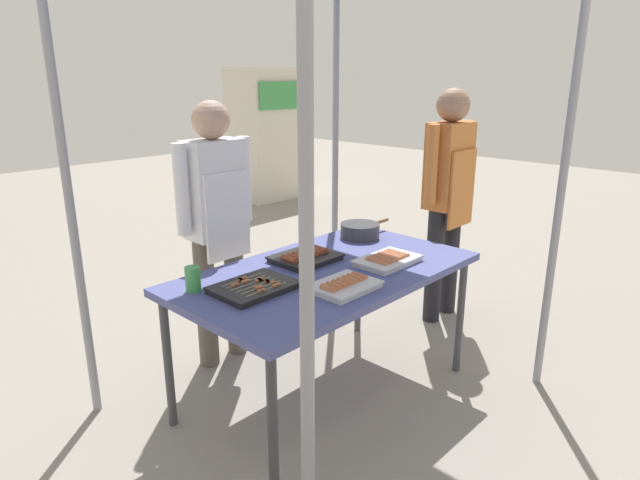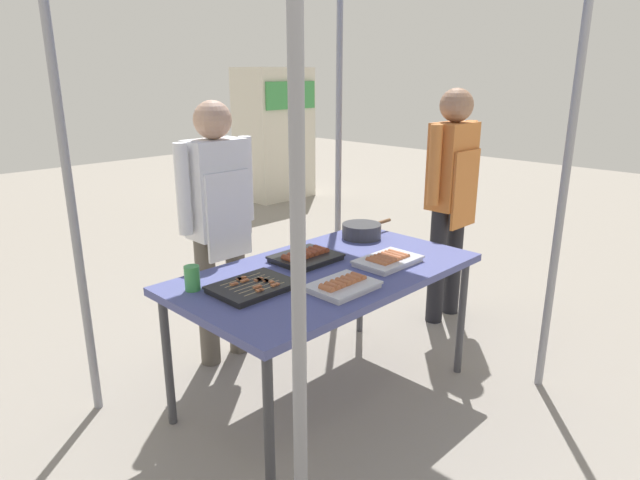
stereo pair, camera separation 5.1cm
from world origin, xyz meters
name	(u,v)px [view 2 (the right image)]	position (x,y,z in m)	size (l,w,h in m)	color
ground_plane	(326,395)	(0.00, 0.00, 0.00)	(18.00, 18.00, 0.00)	gray
stall_table	(327,279)	(0.00, 0.00, 0.70)	(1.60, 0.90, 0.75)	#4C518C
tray_grilled_sausages	(306,257)	(0.02, 0.18, 0.77)	(0.34, 0.28, 0.06)	black
tray_meat_skewers	(253,287)	(-0.45, 0.05, 0.77)	(0.37, 0.28, 0.04)	black
tray_pork_links	(388,260)	(0.29, -0.17, 0.77)	(0.35, 0.23, 0.05)	silver
tray_spring_rolls	(343,286)	(-0.15, -0.25, 0.77)	(0.32, 0.24, 0.05)	silver
cooking_wok	(362,230)	(0.57, 0.25, 0.80)	(0.40, 0.24, 0.09)	#38383A
drink_cup_near_edge	(192,278)	(-0.65, 0.26, 0.81)	(0.07, 0.07, 0.12)	#3F994C
vendor_woman	(218,213)	(-0.13, 0.76, 0.94)	(0.52, 0.23, 1.59)	#595147
customer_nearby	(451,187)	(1.36, 0.11, 0.97)	(0.52, 0.23, 1.64)	black
neighbor_stall_left	(274,134)	(3.19, 4.10, 0.91)	(0.96, 0.73, 1.81)	beige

